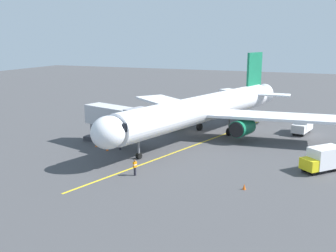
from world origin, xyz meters
The scene contains 12 objects.
ground_plane centered at (0.00, 0.00, 0.00)m, with size 220.00×220.00×0.00m, color #424244.
apron_lead_in_line centered at (-1.72, 8.24, 0.01)m, with size 0.24×40.00×0.01m, color yellow.
airplane centered at (-1.80, 1.97, 4.00)m, with size 33.36×39.53×11.50m.
jet_bridge centered at (6.56, 11.25, 3.76)m, with size 11.42×5.74×5.40m.
ground_crew_marshaller centered at (-0.01, 20.44, 0.89)m, with size 0.37×0.46×1.71m.
ground_crew_wing_walker centered at (4.92, -7.46, 0.89)m, with size 0.44×0.47×1.71m.
ground_crew_loader centered at (6.06, 12.61, 0.89)m, with size 0.29×0.42×1.71m.
box_truck_near_nose centered at (-14.85, -5.19, 1.39)m, with size 2.88×4.91×2.62m.
box_truck_portside centered at (-17.95, 11.74, 1.39)m, with size 4.53×4.72×2.62m.
safety_cone_nose_left centered at (9.60, 12.58, 0.28)m, with size 0.32×0.32×0.55m, color #F2590F.
safety_cone_nose_right centered at (7.39, 13.54, 0.28)m, with size 0.32×0.32×0.55m, color #F2590F.
safety_cone_wing_port centered at (-11.30, 20.04, 0.28)m, with size 0.32×0.32×0.55m, color #F2590F.
Camera 1 is at (-17.73, 55.05, 14.08)m, focal length 42.09 mm.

